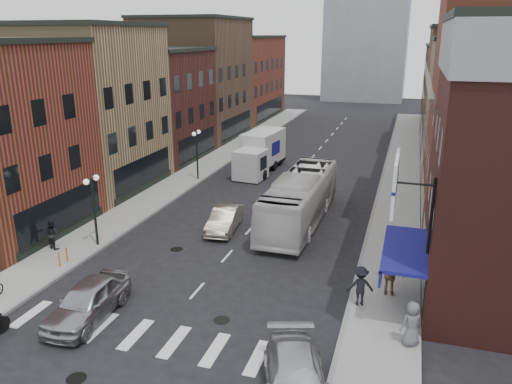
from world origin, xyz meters
TOP-DOWN VIEW (x-y plane):
  - ground at (0.00, 0.00)m, footprint 160.00×160.00m
  - sidewalk_left at (-8.50, 22.00)m, footprint 3.00×74.00m
  - sidewalk_right at (8.50, 22.00)m, footprint 3.00×74.00m
  - curb_left at (-7.00, 22.00)m, footprint 0.20×74.00m
  - curb_right at (7.00, 22.00)m, footprint 0.20×74.00m
  - crosswalk_stripes at (0.00, -3.00)m, footprint 12.00×2.20m
  - bldg_left_mid_a at (-14.99, 14.00)m, footprint 10.30×10.20m
  - bldg_left_mid_b at (-14.99, 24.00)m, footprint 10.30×10.20m
  - bldg_left_far_a at (-14.99, 35.00)m, footprint 10.30×12.20m
  - bldg_left_far_b at (-14.99, 49.00)m, footprint 10.30×16.20m
  - bldg_right_mid_b at (14.99, 24.00)m, footprint 10.30×10.20m
  - bldg_right_far_a at (14.99, 35.00)m, footprint 10.30×12.20m
  - bldg_right_far_b at (14.99, 49.00)m, footprint 10.30×16.20m
  - awning_blue at (8.93, 2.50)m, footprint 1.80×5.00m
  - billboard_sign at (8.59, 0.50)m, footprint 1.52×3.00m
  - streetlamp_near at (-7.40, 4.00)m, footprint 0.32×1.22m
  - streetlamp_far at (-7.40, 18.00)m, footprint 0.32×1.22m
  - bike_rack at (-7.60, 1.30)m, footprint 0.08×0.68m
  - box_truck at (-3.36, 22.14)m, footprint 2.89×7.97m
  - transit_bus at (2.63, 11.16)m, footprint 2.90×11.52m
  - sedan_left_near at (-3.41, -2.49)m, footprint 2.10×4.81m
  - sedan_left_far at (-1.45, 8.50)m, footprint 1.90×4.34m
  - curb_car at (6.04, -4.76)m, footprint 3.46×5.36m
  - ped_left_solo at (-9.41, 2.85)m, footprint 0.92×0.71m
  - ped_right_a at (7.40, 1.78)m, footprint 1.28×0.89m
  - ped_right_b at (8.60, 3.06)m, footprint 1.17×0.63m
  - ped_right_c at (9.57, -0.64)m, footprint 1.05×0.95m

SIDE VIEW (x-z plane):
  - ground at x=0.00m, z-range 0.00..0.00m
  - curb_left at x=-7.00m, z-range -0.08..0.08m
  - curb_right at x=7.00m, z-range -0.08..0.08m
  - crosswalk_stripes at x=0.00m, z-range -0.01..0.01m
  - sidewalk_left at x=-8.50m, z-range 0.00..0.15m
  - sidewalk_right at x=8.50m, z-range 0.00..0.15m
  - bike_rack at x=-7.60m, z-range 0.15..0.95m
  - sedan_left_far at x=-1.45m, z-range 0.00..1.39m
  - curb_car at x=6.04m, z-range 0.00..1.44m
  - sedan_left_near at x=-3.41m, z-range 0.00..1.61m
  - ped_left_solo at x=-9.41m, z-range 0.15..1.82m
  - ped_right_c at x=9.57m, z-range 0.15..1.95m
  - ped_right_a at x=7.40m, z-range 0.15..1.95m
  - ped_right_b at x=8.60m, z-range 0.15..2.08m
  - transit_bus at x=2.63m, z-range 0.00..3.20m
  - box_truck at x=-3.36m, z-range -0.02..3.36m
  - awning_blue at x=8.93m, z-range 2.24..3.02m
  - streetlamp_near at x=-7.40m, z-range 0.86..4.97m
  - streetlamp_far at x=-7.40m, z-range 0.86..4.97m
  - bldg_right_far_b at x=14.99m, z-range 0.00..10.30m
  - bldg_left_mid_b at x=-14.99m, z-range 0.00..10.30m
  - bldg_left_far_b at x=-14.99m, z-range 0.00..11.30m
  - bldg_right_mid_b at x=14.99m, z-range 0.00..11.30m
  - billboard_sign at x=8.59m, z-range 4.28..7.98m
  - bldg_right_far_a at x=14.99m, z-range 0.00..12.30m
  - bldg_left_mid_a at x=-14.99m, z-range 0.00..12.30m
  - bldg_left_far_a at x=-14.99m, z-range 0.00..13.30m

